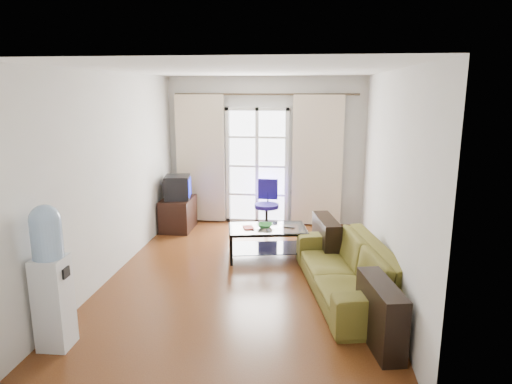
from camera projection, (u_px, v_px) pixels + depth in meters
The scene contains 20 objects.
floor at pixel (246, 276), 6.18m from camera, with size 5.20×5.20×0.00m, color brown.
ceiling at pixel (245, 70), 5.58m from camera, with size 5.20×5.20×0.00m, color white.
wall_back at pixel (266, 151), 8.40m from camera, with size 3.60×0.02×2.70m, color silver.
wall_front at pixel (196, 246), 3.37m from camera, with size 3.60×0.02×2.70m, color silver.
wall_left at pixel (112, 175), 6.09m from camera, with size 0.02×5.20×2.70m, color silver.
wall_right at pixel (389, 182), 5.67m from camera, with size 0.02×5.20×2.70m, color silver.
french_door at pixel (257, 166), 8.42m from camera, with size 1.16×0.06×2.15m.
curtain_rod at pixel (265, 94), 8.07m from camera, with size 0.04×0.04×3.30m, color #4C3F2D.
curtain_left at pixel (201, 159), 8.46m from camera, with size 0.90×0.07×2.35m, color beige.
curtain_right at pixel (317, 161), 8.21m from camera, with size 0.90×0.07×2.35m, color beige.
radiator at pixel (308, 207), 8.44m from camera, with size 0.64×0.12×0.64m, color gray.
sofa at pixel (348, 269), 5.56m from camera, with size 1.32×2.38×0.66m, color brown.
coffee_table at pixel (267, 238), 6.81m from camera, with size 1.25×0.86×0.46m.
bowl at pixel (265, 226), 6.77m from camera, with size 0.24×0.24×0.06m, color #2F8338.
book at pixel (243, 228), 6.72m from camera, with size 0.20×0.23×0.02m, color #983112.
remote at pixel (289, 227), 6.76m from camera, with size 0.17×0.05×0.02m, color black.
tv_stand at pixel (178, 214), 8.19m from camera, with size 0.52×0.78×0.57m, color black.
crt_tv at pixel (177, 187), 8.04m from camera, with size 0.52×0.52×0.42m.
task_chair at pixel (267, 215), 8.17m from camera, with size 0.62×0.62×0.89m.
water_cooler at pixel (51, 275), 4.33m from camera, with size 0.32×0.30×1.44m.
Camera 1 is at (0.82, -5.72, 2.48)m, focal length 32.00 mm.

